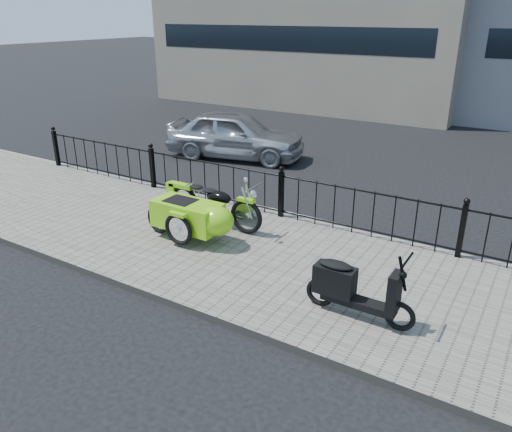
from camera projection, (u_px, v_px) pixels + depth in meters
The scene contains 8 objects.
ground at pixel (247, 244), 9.35m from camera, with size 120.00×120.00×0.00m, color black.
sidewalk at pixel (232, 252), 8.93m from camera, with size 30.00×3.80×0.12m, color #6B655A.
curb at pixel (284, 217), 10.46m from camera, with size 30.00×0.10×0.12m, color gray.
iron_fence at pixel (281, 195), 10.15m from camera, with size 14.11×0.11×1.08m.
motorcycle_sidecar at pixel (200, 214), 9.17m from camera, with size 2.28×1.48×0.98m.
scooter at pixel (352, 289), 6.82m from camera, with size 1.58×0.46×1.07m.
spare_tire at pixel (158, 219), 9.44m from camera, with size 0.57×0.57×0.08m, color black.
sedan_car at pixel (236, 135), 14.64m from camera, with size 1.63×4.05×1.38m, color #B6B9BE.
Camera 1 is at (4.59, -7.09, 4.05)m, focal length 35.00 mm.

